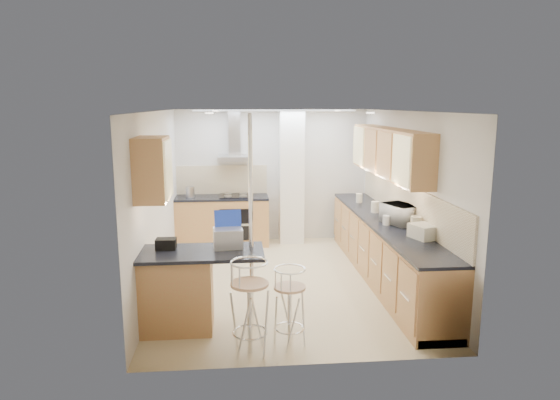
{
  "coord_description": "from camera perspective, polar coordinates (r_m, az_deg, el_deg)",
  "views": [
    {
      "loc": [
        -0.7,
        -7.0,
        2.6
      ],
      "look_at": [
        -0.05,
        0.2,
        1.2
      ],
      "focal_mm": 32.0,
      "sensor_mm": 36.0,
      "label": 1
    }
  ],
  "objects": [
    {
      "name": "room_shell",
      "position": [
        7.53,
        2.69,
        2.84
      ],
      "size": [
        3.64,
        4.84,
        2.51
      ],
      "color": "silver",
      "rests_on": "ground"
    },
    {
      "name": "laptop",
      "position": [
        5.88,
        -5.96,
        -4.36
      ],
      "size": [
        0.36,
        0.28,
        0.23
      ],
      "primitive_type": "cube",
      "rotation": [
        0.0,
        0.0,
        0.1
      ],
      "color": "#A7A9AF",
      "rests_on": "peninsula"
    },
    {
      "name": "bread_bin",
      "position": [
        6.59,
        16.1,
        -3.48
      ],
      "size": [
        0.36,
        0.4,
        0.18
      ],
      "primitive_type": "cube",
      "rotation": [
        0.0,
        0.0,
        0.33
      ],
      "color": "beige",
      "rests_on": "right_counter"
    },
    {
      "name": "back_counter",
      "position": [
        9.36,
        -6.6,
        -2.35
      ],
      "size": [
        1.7,
        0.63,
        0.92
      ],
      "color": "#C37A4E",
      "rests_on": "ground"
    },
    {
      "name": "microwave",
      "position": [
        7.26,
        13.57,
        -1.59
      ],
      "size": [
        0.51,
        0.61,
        0.29
      ],
      "primitive_type": "imported",
      "rotation": [
        0.0,
        0.0,
        1.94
      ],
      "color": "silver",
      "rests_on": "right_counter"
    },
    {
      "name": "jar_c",
      "position": [
        6.86,
        15.26,
        -2.71
      ],
      "size": [
        0.15,
        0.15,
        0.22
      ],
      "primitive_type": "cylinder",
      "rotation": [
        0.0,
        0.0,
        0.09
      ],
      "color": "#BFB799",
      "rests_on": "right_counter"
    },
    {
      "name": "bar_stool_end",
      "position": [
        5.5,
        1.11,
        -12.12
      ],
      "size": [
        0.51,
        0.51,
        0.89
      ],
      "primitive_type": null,
      "rotation": [
        0.0,
        0.0,
        0.89
      ],
      "color": "tan",
      "rests_on": "ground"
    },
    {
      "name": "bag",
      "position": [
        5.96,
        -12.9,
        -4.91
      ],
      "size": [
        0.23,
        0.17,
        0.13
      ],
      "primitive_type": "cube",
      "rotation": [
        0.0,
        0.0,
        -0.02
      ],
      "color": "black",
      "rests_on": "peninsula"
    },
    {
      "name": "bar_stool_near",
      "position": [
        5.33,
        -3.48,
        -12.14
      ],
      "size": [
        0.55,
        0.55,
        1.03
      ],
      "primitive_type": null,
      "rotation": [
        0.0,
        0.0,
        0.39
      ],
      "color": "tan",
      "rests_on": "ground"
    },
    {
      "name": "kettle",
      "position": [
        9.25,
        -10.22,
        0.92
      ],
      "size": [
        0.16,
        0.16,
        0.19
      ],
      "primitive_type": "cylinder",
      "color": "#AFB0B4",
      "rests_on": "back_counter"
    },
    {
      "name": "jar_d",
      "position": [
        7.19,
        12.04,
        -2.27
      ],
      "size": [
        0.11,
        0.11,
        0.14
      ],
      "primitive_type": "cylinder",
      "rotation": [
        0.0,
        0.0,
        -0.14
      ],
      "color": "silver",
      "rests_on": "right_counter"
    },
    {
      "name": "jar_a",
      "position": [
        7.97,
        10.8,
        -0.79
      ],
      "size": [
        0.13,
        0.13,
        0.17
      ],
      "primitive_type": "cylinder",
      "rotation": [
        0.0,
        0.0,
        -0.06
      ],
      "color": "beige",
      "rests_on": "right_counter"
    },
    {
      "name": "ground",
      "position": [
        7.5,
        0.49,
        -9.33
      ],
      "size": [
        4.8,
        4.8,
        0.0
      ],
      "primitive_type": "plane",
      "color": "beige",
      "rests_on": "ground"
    },
    {
      "name": "right_counter",
      "position": [
        7.65,
        11.81,
        -5.54
      ],
      "size": [
        0.63,
        4.4,
        0.92
      ],
      "color": "#C37A4E",
      "rests_on": "ground"
    },
    {
      "name": "jar_b",
      "position": [
        8.72,
        9.03,
        0.22
      ],
      "size": [
        0.12,
        0.12,
        0.16
      ],
      "primitive_type": "cylinder",
      "rotation": [
        0.0,
        0.0,
        0.08
      ],
      "color": "beige",
      "rests_on": "right_counter"
    },
    {
      "name": "peninsula",
      "position": [
        5.96,
        -9.06,
        -10.09
      ],
      "size": [
        1.47,
        0.72,
        0.94
      ],
      "color": "#C37A4E",
      "rests_on": "ground"
    }
  ]
}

